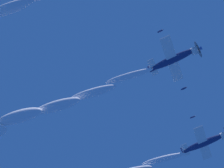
% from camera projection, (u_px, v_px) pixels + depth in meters
% --- Properties ---
extents(airplane_lead, '(8.16, 8.11, 4.28)m').
position_uv_depth(airplane_lead, '(206.00, 142.00, 71.99)').
color(airplane_lead, navy).
extents(airplane_left_wingman, '(8.17, 8.12, 4.42)m').
position_uv_depth(airplane_left_wingman, '(175.00, 58.00, 65.00)').
color(airplane_left_wingman, navy).
extents(smoke_trail_left_wingman, '(15.95, 32.30, 5.97)m').
position_uv_depth(smoke_trail_left_wingman, '(3.00, 125.00, 65.24)').
color(smoke_trail_left_wingman, white).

